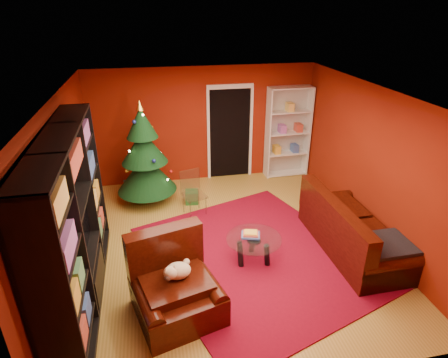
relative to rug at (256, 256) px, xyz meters
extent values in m
cube|color=olive|center=(-0.36, 0.46, -0.04)|extent=(5.00, 5.50, 0.05)
cube|color=silver|center=(-0.36, 0.46, 2.61)|extent=(5.00, 5.50, 0.05)
cube|color=maroon|center=(-0.36, 3.24, 1.29)|extent=(5.00, 0.05, 2.60)
cube|color=maroon|center=(-2.89, 0.46, 1.29)|extent=(0.05, 5.50, 2.60)
cube|color=maroon|center=(2.16, 0.46, 1.29)|extent=(0.05, 5.50, 2.60)
cube|color=maroon|center=(0.00, 0.00, 0.00)|extent=(4.12, 4.44, 0.02)
cube|color=teal|center=(-2.05, 2.70, 0.14)|extent=(0.35, 0.35, 0.29)
cube|color=#216125|center=(-0.82, 2.04, 0.12)|extent=(0.29, 0.29, 0.27)
cube|color=maroon|center=(-1.50, 2.50, 0.10)|extent=(0.24, 0.24, 0.22)
camera|label=1|loc=(-1.50, -4.85, 3.80)|focal=30.00mm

